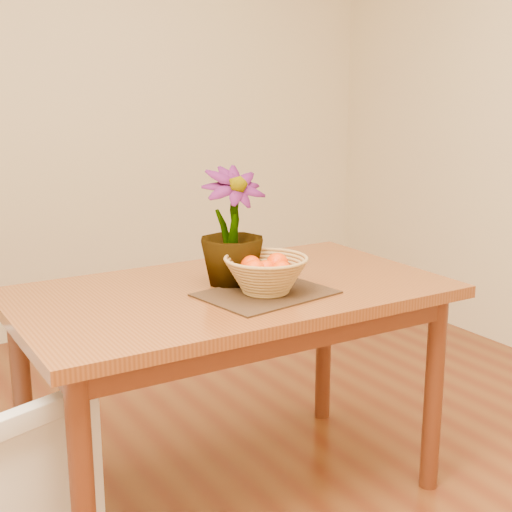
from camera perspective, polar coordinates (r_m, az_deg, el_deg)
wall_back at (r=4.06m, az=-15.90°, el=12.42°), size 4.00×0.02×2.70m
table at (r=2.36m, az=-1.99°, el=-4.58°), size 1.40×0.80×0.75m
placemat at (r=2.25m, az=0.80°, el=-3.02°), size 0.44×0.36×0.01m
wicker_basket at (r=2.24m, az=0.80°, el=-1.64°), size 0.27×0.27×0.11m
orange_pile at (r=2.23m, az=0.81°, el=-0.99°), size 0.18×0.18×0.07m
potted_plant at (r=2.33m, az=-1.94°, el=2.35°), size 0.22×0.22×0.39m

